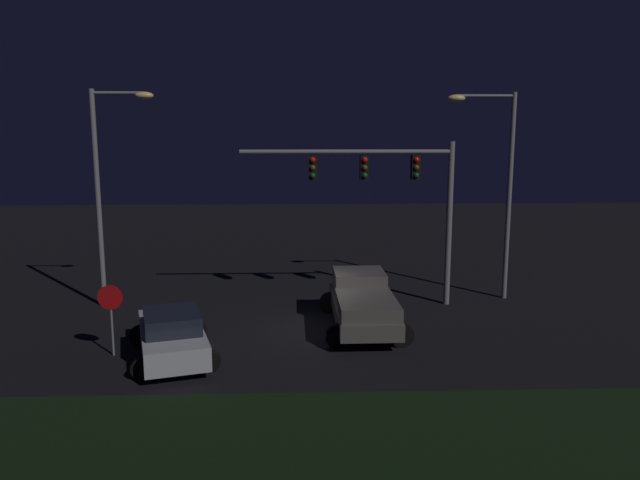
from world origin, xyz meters
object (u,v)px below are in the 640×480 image
(pickup_truck, at_px, (362,299))
(car_sedan, at_px, (172,335))
(street_lamp_left, at_px, (109,174))
(stop_sign, at_px, (111,306))
(traffic_signal_gantry, at_px, (388,183))
(street_lamp_right, at_px, (497,171))

(pickup_truck, xyz_separation_m, car_sedan, (-6.09, -2.84, -0.26))
(pickup_truck, xyz_separation_m, street_lamp_left, (-9.52, 2.92, 4.28))
(pickup_truck, height_order, stop_sign, stop_sign)
(traffic_signal_gantry, relative_size, street_lamp_right, 0.99)
(traffic_signal_gantry, xyz_separation_m, street_lamp_right, (4.54, 0.84, 0.40))
(pickup_truck, xyz_separation_m, stop_sign, (-7.97, -2.55, 0.56))
(pickup_truck, relative_size, car_sedan, 1.15)
(traffic_signal_gantry, xyz_separation_m, street_lamp_left, (-10.80, 0.10, 0.38))
(car_sedan, height_order, traffic_signal_gantry, traffic_signal_gantry)
(traffic_signal_gantry, distance_m, street_lamp_right, 4.63)
(pickup_truck, bearing_deg, car_sedan, 114.31)
(pickup_truck, bearing_deg, traffic_signal_gantry, -25.04)
(street_lamp_left, bearing_deg, stop_sign, -74.19)
(stop_sign, bearing_deg, street_lamp_right, 24.24)
(pickup_truck, distance_m, stop_sign, 8.39)
(pickup_truck, xyz_separation_m, traffic_signal_gantry, (1.28, 2.82, 3.90))
(car_sedan, relative_size, street_lamp_right, 0.56)
(street_lamp_left, height_order, street_lamp_right, street_lamp_left)
(car_sedan, relative_size, street_lamp_left, 0.56)
(pickup_truck, height_order, car_sedan, pickup_truck)
(stop_sign, bearing_deg, street_lamp_left, 105.81)
(traffic_signal_gantry, bearing_deg, street_lamp_left, 179.48)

